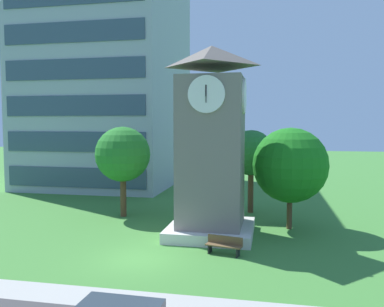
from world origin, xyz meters
TOP-DOWN VIEW (x-y plane):
  - ground_plane at (0.00, 0.00)m, footprint 160.00×160.00m
  - kerb_strip at (0.00, -4.28)m, footprint 120.00×1.60m
  - office_building at (-11.22, 22.97)m, footprint 14.44×16.01m
  - clock_tower at (2.64, 4.67)m, footprint 4.78×4.78m
  - park_bench at (3.77, 1.44)m, footprint 1.86×0.85m
  - tree_streetside at (-4.00, 8.07)m, footprint 3.77×3.77m
  - tree_by_building at (7.12, 6.96)m, footprint 4.53×4.53m
  - tree_near_tower at (4.57, 11.04)m, footprint 3.25×3.25m

SIDE VIEW (x-z plane):
  - ground_plane at x=0.00m, z-range 0.00..0.00m
  - kerb_strip at x=0.00m, z-range 0.00..0.01m
  - park_bench at x=3.77m, z-range 0.02..0.90m
  - tree_by_building at x=7.12m, z-range 0.81..6.99m
  - tree_near_tower at x=4.57m, z-range 1.31..7.27m
  - tree_streetside at x=-4.00m, z-range 1.19..7.40m
  - clock_tower at x=2.64m, z-range -0.56..10.18m
  - office_building at x=-11.22m, z-range 0.00..22.40m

